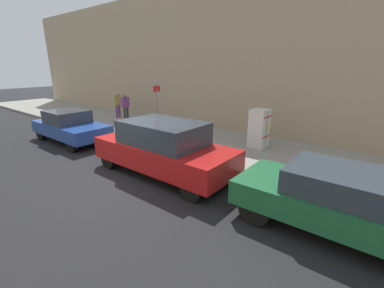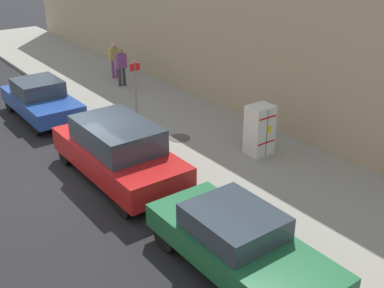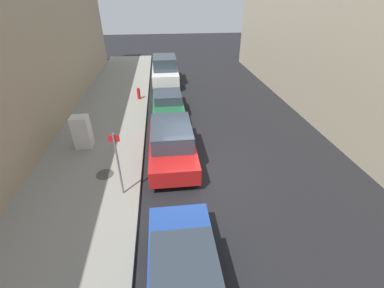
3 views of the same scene
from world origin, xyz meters
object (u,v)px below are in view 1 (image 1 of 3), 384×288
object	(u,v)px
pedestrian_standing_near	(125,105)
parked_suv_red	(164,148)
street_sign_post	(157,111)
pedestrian_walking_far	(117,103)
parked_sedan_green	(344,202)
discarded_refrigerator	(259,128)
parked_hatchback_blue	(70,126)

from	to	relation	value
pedestrian_standing_near	parked_suv_red	distance (m)	8.31
street_sign_post	pedestrian_walking_far	size ratio (longest dim) A/B	1.55
pedestrian_walking_far	parked_sedan_green	size ratio (longest dim) A/B	0.37
discarded_refrigerator	street_sign_post	distance (m)	4.28
street_sign_post	pedestrian_walking_far	distance (m)	6.73
pedestrian_walking_far	parked_suv_red	bearing A→B (deg)	-0.64
parked_suv_red	pedestrian_walking_far	bearing A→B (deg)	-117.67
street_sign_post	parked_sedan_green	xyz separation A→B (m)	(1.94, 7.33, -0.82)
pedestrian_walking_far	discarded_refrigerator	bearing A→B (deg)	25.28
discarded_refrigerator	parked_sedan_green	xyz separation A→B (m)	(4.15, 3.72, -0.19)
street_sign_post	parked_sedan_green	size ratio (longest dim) A/B	0.57
pedestrian_walking_far	parked_sedan_green	distance (m)	14.28
parked_hatchback_blue	parked_suv_red	size ratio (longest dim) A/B	0.85
parked_sedan_green	street_sign_post	bearing A→B (deg)	-104.84
pedestrian_standing_near	parked_hatchback_blue	size ratio (longest dim) A/B	0.40
parked_hatchback_blue	parked_sedan_green	xyz separation A→B (m)	(-0.00, 11.07, 0.02)
discarded_refrigerator	street_sign_post	world-z (taller)	street_sign_post
parked_suv_red	parked_sedan_green	world-z (taller)	parked_suv_red
street_sign_post	pedestrian_standing_near	distance (m)	5.45
discarded_refrigerator	parked_hatchback_blue	size ratio (longest dim) A/B	0.38
discarded_refrigerator	parked_hatchback_blue	bearing A→B (deg)	-60.57
pedestrian_walking_far	parked_suv_red	xyz separation A→B (m)	(4.44, 8.48, -0.20)
parked_suv_red	parked_sedan_green	xyz separation A→B (m)	(0.00, 5.09, -0.14)
street_sign_post	pedestrian_walking_far	bearing A→B (deg)	-111.87
discarded_refrigerator	pedestrian_walking_far	bearing A→B (deg)	-91.74
street_sign_post	pedestrian_standing_near	size ratio (longest dim) A/B	1.54
discarded_refrigerator	pedestrian_standing_near	xyz separation A→B (m)	(0.04, -8.59, 0.16)
discarded_refrigerator	parked_suv_red	xyz separation A→B (m)	(4.15, -1.36, -0.05)
parked_suv_red	parked_hatchback_blue	bearing A→B (deg)	-90.00
street_sign_post	pedestrian_standing_near	world-z (taller)	street_sign_post
pedestrian_standing_near	parked_sedan_green	xyz separation A→B (m)	(4.11, 12.31, -0.35)
street_sign_post	parked_hatchback_blue	distance (m)	4.30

